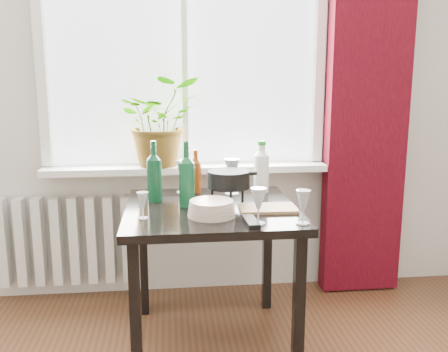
{
  "coord_description": "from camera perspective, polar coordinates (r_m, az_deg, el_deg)",
  "views": [
    {
      "loc": [
        -0.11,
        -0.86,
        1.39
      ],
      "look_at": [
        0.17,
        1.55,
        0.9
      ],
      "focal_mm": 40.0,
      "sensor_mm": 36.0,
      "label": 1
    }
  ],
  "objects": [
    {
      "name": "table",
      "position": [
        2.53,
        -1.47,
        -5.53
      ],
      "size": [
        0.85,
        0.85,
        0.74
      ],
      "color": "black",
      "rests_on": "ground"
    },
    {
      "name": "wineglass_front_left",
      "position": [
        2.31,
        -9.27,
        -3.33
      ],
      "size": [
        0.07,
        0.07,
        0.13
      ],
      "primitive_type": null,
      "rotation": [
        0.0,
        0.0,
        0.33
      ],
      "color": "silver",
      "rests_on": "table"
    },
    {
      "name": "plate_stack",
      "position": [
        2.33,
        -1.43,
        -3.75
      ],
      "size": [
        0.23,
        0.23,
        0.07
      ],
      "primitive_type": "cylinder",
      "rotation": [
        0.0,
        0.0,
        -0.01
      ],
      "color": "beige",
      "rests_on": "table"
    },
    {
      "name": "wine_bottle_right",
      "position": [
        2.48,
        -4.29,
        0.25
      ],
      "size": [
        0.09,
        0.09,
        0.33
      ],
      "primitive_type": null,
      "rotation": [
        0.0,
        0.0,
        -0.25
      ],
      "color": "#0D4523",
      "rests_on": "table"
    },
    {
      "name": "curtain",
      "position": [
        3.22,
        16.16,
        9.41
      ],
      "size": [
        0.5,
        0.12,
        2.56
      ],
      "color": "#38050D",
      "rests_on": "ground"
    },
    {
      "name": "fondue_pot",
      "position": [
        2.55,
        0.52,
        -1.25
      ],
      "size": [
        0.27,
        0.24,
        0.17
      ],
      "primitive_type": null,
      "rotation": [
        0.0,
        0.0,
        -0.09
      ],
      "color": "black",
      "rests_on": "table"
    },
    {
      "name": "window",
      "position": [
        3.09,
        -4.61,
        15.39
      ],
      "size": [
        1.72,
        0.08,
        1.62
      ],
      "color": "white",
      "rests_on": "ground"
    },
    {
      "name": "cutting_board",
      "position": [
        2.45,
        5.02,
        -3.71
      ],
      "size": [
        0.28,
        0.19,
        0.01
      ],
      "primitive_type": "cube",
      "rotation": [
        0.0,
        0.0,
        -0.04
      ],
      "color": "#976F44",
      "rests_on": "table"
    },
    {
      "name": "bottle_amber",
      "position": [
        2.79,
        -3.23,
        0.58
      ],
      "size": [
        0.07,
        0.07,
        0.24
      ],
      "primitive_type": null,
      "rotation": [
        0.0,
        0.0,
        -0.31
      ],
      "color": "maroon",
      "rests_on": "table"
    },
    {
      "name": "wine_bottle_left",
      "position": [
        2.6,
        -7.99,
        0.59
      ],
      "size": [
        0.1,
        0.1,
        0.32
      ],
      "primitive_type": null,
      "rotation": [
        0.0,
        0.0,
        -0.43
      ],
      "color": "#0B3B20",
      "rests_on": "table"
    },
    {
      "name": "wineglass_back_left",
      "position": [
        2.79,
        -4.72,
        -0.02
      ],
      "size": [
        0.09,
        0.09,
        0.19
      ],
      "primitive_type": null,
      "rotation": [
        0.0,
        0.0,
        0.07
      ],
      "color": "silver",
      "rests_on": "table"
    },
    {
      "name": "windowsill",
      "position": [
        3.06,
        -4.33,
        0.87
      ],
      "size": [
        1.72,
        0.2,
        0.04
      ],
      "color": "white",
      "rests_on": "ground"
    },
    {
      "name": "wineglass_far_right",
      "position": [
        2.22,
        9.02,
        -3.48
      ],
      "size": [
        0.09,
        0.09,
        0.16
      ],
      "primitive_type": null,
      "rotation": [
        0.0,
        0.0,
        -0.4
      ],
      "color": "#B0B9BD",
      "rests_on": "table"
    },
    {
      "name": "tv_remote",
      "position": [
        2.23,
        3.09,
        -5.2
      ],
      "size": [
        0.06,
        0.17,
        0.02
      ],
      "primitive_type": "cube",
      "rotation": [
        0.0,
        0.0,
        0.04
      ],
      "color": "black",
      "rests_on": "table"
    },
    {
      "name": "potted_plant",
      "position": [
        3.03,
        -7.29,
        6.19
      ],
      "size": [
        0.56,
        0.51,
        0.53
      ],
      "primitive_type": "imported",
      "rotation": [
        0.0,
        0.0,
        0.21
      ],
      "color": "#3B7920",
      "rests_on": "windowsill"
    },
    {
      "name": "cleaning_bottle",
      "position": [
        2.79,
        4.29,
        1.12
      ],
      "size": [
        0.1,
        0.1,
        0.29
      ],
      "primitive_type": null,
      "rotation": [
        0.0,
        0.0,
        -0.19
      ],
      "color": "white",
      "rests_on": "table"
    },
    {
      "name": "wineglass_front_right",
      "position": [
        2.2,
        3.95,
        -3.41
      ],
      "size": [
        0.09,
        0.09,
        0.17
      ],
      "primitive_type": null,
      "rotation": [
        0.0,
        0.0,
        0.41
      ],
      "color": "silver",
      "rests_on": "table"
    },
    {
      "name": "radiator",
      "position": [
        3.27,
        -17.6,
        -7.05
      ],
      "size": [
        0.8,
        0.1,
        0.55
      ],
      "color": "silver",
      "rests_on": "ground"
    },
    {
      "name": "wineglass_back_center",
      "position": [
        2.74,
        0.92,
        -0.02
      ],
      "size": [
        0.1,
        0.1,
        0.2
      ],
      "primitive_type": null,
      "rotation": [
        0.0,
        0.0,
        -0.19
      ],
      "color": "silver",
      "rests_on": "table"
    }
  ]
}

